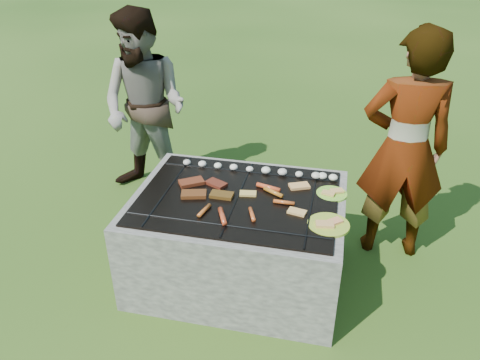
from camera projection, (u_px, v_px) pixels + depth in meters
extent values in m
plane|color=#224310|center=(238.00, 273.00, 3.18)|extent=(60.00, 60.00, 0.00)
cube|color=#A79E94|center=(251.00, 204.00, 3.38)|extent=(1.30, 0.18, 0.60)
cube|color=#9C958A|center=(222.00, 279.00, 2.68)|extent=(1.30, 0.18, 0.60)
cube|color=gray|center=(157.00, 226.00, 3.14)|extent=(0.18, 0.64, 0.60)
cube|color=#9D948B|center=(326.00, 249.00, 2.92)|extent=(0.18, 0.64, 0.60)
cube|color=black|center=(238.00, 245.00, 3.06)|extent=(0.94, 0.64, 0.48)
sphere|color=#FF5914|center=(238.00, 217.00, 2.95)|extent=(0.10, 0.10, 0.10)
cube|color=black|center=(238.00, 197.00, 2.88)|extent=(1.20, 0.90, 0.01)
cylinder|color=black|center=(169.00, 188.00, 2.96)|extent=(0.01, 0.88, 0.01)
cylinder|color=black|center=(238.00, 196.00, 2.88)|extent=(0.01, 0.88, 0.01)
cylinder|color=black|center=(312.00, 205.00, 2.79)|extent=(0.01, 0.88, 0.01)
cylinder|color=black|center=(225.00, 225.00, 2.60)|extent=(1.18, 0.01, 0.01)
cylinder|color=black|center=(249.00, 172.00, 3.15)|extent=(1.18, 0.01, 0.01)
ellipsoid|color=beige|center=(187.00, 162.00, 3.23)|extent=(0.05, 0.05, 0.04)
ellipsoid|color=beige|center=(202.00, 164.00, 3.21)|extent=(0.06, 0.06, 0.04)
ellipsoid|color=white|center=(218.00, 166.00, 3.19)|extent=(0.05, 0.05, 0.04)
ellipsoid|color=white|center=(234.00, 167.00, 3.17)|extent=(0.06, 0.06, 0.04)
ellipsoid|color=silver|center=(250.00, 169.00, 3.15)|extent=(0.05, 0.05, 0.04)
ellipsoid|color=#EFE4CB|center=(266.00, 170.00, 3.13)|extent=(0.06, 0.06, 0.04)
ellipsoid|color=beige|center=(282.00, 172.00, 3.11)|extent=(0.06, 0.06, 0.04)
ellipsoid|color=beige|center=(299.00, 174.00, 3.09)|extent=(0.05, 0.05, 0.04)
ellipsoid|color=beige|center=(316.00, 175.00, 3.06)|extent=(0.06, 0.06, 0.04)
ellipsoid|color=#F1E9CC|center=(333.00, 177.00, 3.04)|extent=(0.06, 0.06, 0.04)
ellipsoid|color=#F1E9CC|center=(323.00, 176.00, 3.06)|extent=(0.06, 0.06, 0.04)
cube|color=#9B3C1C|center=(191.00, 182.00, 3.01)|extent=(0.18, 0.16, 0.02)
cube|color=maroon|center=(216.00, 184.00, 2.99)|extent=(0.15, 0.13, 0.02)
cube|color=brown|center=(194.00, 194.00, 2.88)|extent=(0.17, 0.12, 0.02)
cube|color=brown|center=(222.00, 195.00, 2.87)|extent=(0.14, 0.08, 0.02)
cylinder|color=#F14927|center=(268.00, 187.00, 2.94)|extent=(0.16, 0.07, 0.03)
cylinder|color=orange|center=(273.00, 192.00, 2.89)|extent=(0.14, 0.10, 0.03)
cylinder|color=red|center=(284.00, 202.00, 2.79)|extent=(0.13, 0.03, 0.02)
cylinder|color=#D65423|center=(252.00, 214.00, 2.68)|extent=(0.07, 0.13, 0.02)
cylinder|color=orange|center=(204.00, 210.00, 2.72)|extent=(0.05, 0.13, 0.02)
cylinder|color=#B83D1E|center=(222.00, 216.00, 2.66)|extent=(0.09, 0.16, 0.03)
cube|color=tan|center=(248.00, 194.00, 2.89)|extent=(0.11, 0.08, 0.01)
cube|color=#EAB377|center=(297.00, 212.00, 2.71)|extent=(0.12, 0.08, 0.01)
cube|color=tan|center=(299.00, 186.00, 2.97)|extent=(0.14, 0.12, 0.02)
cylinder|color=#CCEF39|center=(332.00, 194.00, 2.91)|extent=(0.20, 0.20, 0.01)
cube|color=tan|center=(328.00, 193.00, 2.89)|extent=(0.09, 0.07, 0.01)
cube|color=#E8D177|center=(337.00, 191.00, 2.92)|extent=(0.09, 0.08, 0.01)
cylinder|color=gold|center=(328.00, 225.00, 2.62)|extent=(0.27, 0.27, 0.02)
cube|color=#E1B673|center=(325.00, 224.00, 2.60)|extent=(0.11, 0.08, 0.02)
cube|color=#E8A476|center=(334.00, 222.00, 2.62)|extent=(0.10, 0.10, 0.01)
imported|color=gray|center=(404.00, 149.00, 3.04)|extent=(0.61, 0.44, 1.59)
imported|color=gray|center=(145.00, 108.00, 3.76)|extent=(0.86, 0.73, 1.55)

